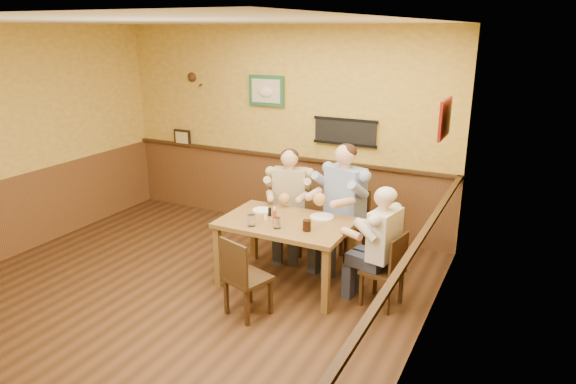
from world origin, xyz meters
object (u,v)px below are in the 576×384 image
at_px(chair_back_left, 290,220).
at_px(water_glass_mid, 277,223).
at_px(salt_shaker, 266,216).
at_px(pepper_shaker, 270,212).
at_px(chair_back_right, 344,228).
at_px(diner_blue_polo, 345,212).
at_px(dining_table, 286,229).
at_px(chair_right_end, 382,269).
at_px(diner_white_elder, 383,254).
at_px(chair_near_side, 248,276).
at_px(hot_sauce_bottle, 274,216).
at_px(water_glass_left, 251,220).
at_px(cola_tumbler, 307,225).
at_px(diner_tan_shirt, 290,207).

distance_m(chair_back_left, water_glass_mid, 1.16).
bearing_deg(salt_shaker, pepper_shaker, 98.23).
bearing_deg(chair_back_right, salt_shaker, -108.73).
distance_m(diner_blue_polo, salt_shaker, 1.03).
bearing_deg(diner_blue_polo, salt_shaker, -108.73).
bearing_deg(water_glass_mid, chair_back_left, 109.44).
relative_size(water_glass_mid, pepper_shaker, 1.22).
bearing_deg(dining_table, diner_blue_polo, 61.99).
bearing_deg(chair_back_left, dining_table, -83.84).
height_order(dining_table, salt_shaker, salt_shaker).
relative_size(chair_back_right, chair_right_end, 1.17).
relative_size(chair_back_left, diner_white_elder, 0.74).
distance_m(chair_near_side, hot_sauce_bottle, 0.74).
bearing_deg(water_glass_mid, salt_shaker, 144.16).
height_order(water_glass_left, cola_tumbler, water_glass_left).
height_order(dining_table, pepper_shaker, pepper_shaker).
xyz_separation_m(hot_sauce_bottle, salt_shaker, (-0.15, 0.07, -0.04)).
xyz_separation_m(chair_near_side, hot_sauce_bottle, (-0.03, 0.61, 0.42)).
distance_m(chair_back_right, pepper_shaker, 0.99).
height_order(chair_near_side, diner_blue_polo, diner_blue_polo).
height_order(diner_white_elder, salt_shaker, diner_white_elder).
height_order(chair_back_right, diner_white_elder, diner_white_elder).
bearing_deg(hot_sauce_bottle, salt_shaker, 154.53).
distance_m(diner_tan_shirt, hot_sauce_bottle, 1.00).
xyz_separation_m(chair_back_left, cola_tumbler, (0.67, -0.95, 0.38)).
bearing_deg(salt_shaker, hot_sauce_bottle, -25.47).
relative_size(diner_blue_polo, salt_shaker, 15.62).
bearing_deg(chair_back_left, diner_tan_shirt, 0.00).
height_order(chair_near_side, water_glass_mid, water_glass_mid).
bearing_deg(diner_tan_shirt, cola_tumbler, -72.45).
bearing_deg(diner_blue_polo, cola_tumbler, -76.81).
xyz_separation_m(diner_tan_shirt, salt_shaker, (0.14, -0.86, 0.19)).
bearing_deg(pepper_shaker, diner_white_elder, -1.34).
relative_size(chair_near_side, diner_tan_shirt, 0.69).
xyz_separation_m(chair_back_left, diner_blue_polo, (0.75, -0.05, 0.25)).
relative_size(chair_back_left, water_glass_mid, 7.34).
distance_m(diner_tan_shirt, water_glass_left, 1.12).
xyz_separation_m(dining_table, chair_back_left, (-0.35, 0.80, -0.23)).
bearing_deg(diner_white_elder, water_glass_mid, -65.44).
height_order(chair_right_end, diner_tan_shirt, diner_tan_shirt).
bearing_deg(chair_near_side, diner_white_elder, -127.97).
bearing_deg(dining_table, water_glass_mid, -86.74).
relative_size(chair_near_side, salt_shaker, 9.70).
bearing_deg(chair_back_left, diner_blue_polo, -21.14).
bearing_deg(chair_right_end, water_glass_mid, -65.44).
bearing_deg(diner_blue_polo, water_glass_mid, -93.37).
bearing_deg(chair_back_left, water_glass_left, -102.75).
distance_m(chair_right_end, chair_near_side, 1.37).
xyz_separation_m(cola_tumbler, hot_sauce_bottle, (-0.39, 0.02, 0.03)).
bearing_deg(pepper_shaker, chair_right_end, -1.34).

